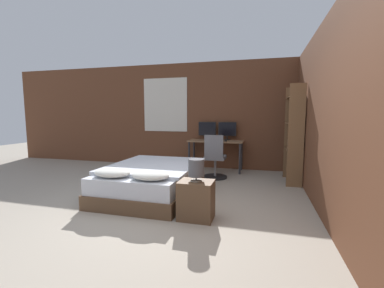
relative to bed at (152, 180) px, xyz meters
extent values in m
plane|color=#9E9384|center=(0.54, -1.14, -0.26)|extent=(20.00, 20.00, 0.00)
cube|color=brown|center=(0.54, 2.55, 1.09)|extent=(12.00, 0.06, 2.70)
cube|color=silver|center=(-0.71, 2.51, 1.37)|extent=(1.21, 0.01, 1.40)
cube|color=#A3B2CC|center=(-0.71, 2.52, 1.37)|extent=(1.13, 0.01, 1.32)
cube|color=brown|center=(2.62, 0.36, 1.09)|extent=(0.06, 12.00, 2.70)
cube|color=brown|center=(0.00, 0.02, -0.15)|extent=(1.41, 1.98, 0.22)
cube|color=silver|center=(0.00, 0.02, 0.08)|extent=(1.35, 1.92, 0.25)
cube|color=silver|center=(0.00, 0.14, 0.23)|extent=(1.45, 1.66, 0.05)
ellipsoid|color=silver|center=(-0.30, -0.72, 0.27)|extent=(0.55, 0.38, 0.13)
ellipsoid|color=silver|center=(0.30, -0.72, 0.27)|extent=(0.55, 0.38, 0.13)
cube|color=brown|center=(0.99, -0.79, -0.01)|extent=(0.45, 0.35, 0.51)
cylinder|color=gray|center=(0.99, -0.79, 0.26)|extent=(0.15, 0.15, 0.01)
cylinder|color=gray|center=(0.99, -0.79, 0.29)|extent=(0.02, 0.02, 0.05)
cylinder|color=#4C4C51|center=(0.99, -0.79, 0.43)|extent=(0.21, 0.21, 0.23)
cube|color=#846042|center=(0.72, 2.19, 0.47)|extent=(1.32, 0.57, 0.03)
cylinder|color=#2D2D33|center=(0.11, 1.96, 0.10)|extent=(0.05, 0.05, 0.72)
cylinder|color=#2D2D33|center=(1.33, 1.96, 0.10)|extent=(0.05, 0.05, 0.72)
cylinder|color=#2D2D33|center=(0.11, 2.43, 0.10)|extent=(0.05, 0.05, 0.72)
cylinder|color=#2D2D33|center=(1.33, 2.43, 0.10)|extent=(0.05, 0.05, 0.72)
cylinder|color=black|center=(0.47, 2.38, 0.49)|extent=(0.16, 0.16, 0.01)
cylinder|color=black|center=(0.47, 2.38, 0.54)|extent=(0.03, 0.03, 0.09)
cube|color=black|center=(0.47, 2.38, 0.76)|extent=(0.45, 0.03, 0.34)
cube|color=black|center=(0.47, 2.36, 0.76)|extent=(0.42, 0.00, 0.31)
cylinder|color=black|center=(0.97, 2.38, 0.49)|extent=(0.16, 0.16, 0.01)
cylinder|color=black|center=(0.97, 2.38, 0.54)|extent=(0.03, 0.03, 0.09)
cube|color=black|center=(0.97, 2.38, 0.76)|extent=(0.45, 0.03, 0.34)
cube|color=black|center=(0.97, 2.36, 0.76)|extent=(0.42, 0.00, 0.31)
cube|color=black|center=(0.72, 2.01, 0.50)|extent=(0.35, 0.13, 0.02)
ellipsoid|color=black|center=(0.99, 2.01, 0.50)|extent=(0.07, 0.05, 0.04)
cylinder|color=black|center=(0.84, 1.48, -0.24)|extent=(0.52, 0.52, 0.04)
cylinder|color=gray|center=(0.84, 1.48, -0.03)|extent=(0.05, 0.05, 0.38)
cube|color=slate|center=(0.84, 1.48, 0.19)|extent=(0.44, 0.44, 0.07)
cube|color=slate|center=(0.84, 1.28, 0.46)|extent=(0.40, 0.05, 0.47)
cube|color=brown|center=(2.42, 1.15, 0.71)|extent=(0.29, 0.02, 1.95)
cube|color=brown|center=(2.42, 1.94, 0.71)|extent=(0.29, 0.02, 1.95)
cube|color=brown|center=(2.42, 1.54, 0.42)|extent=(0.29, 0.76, 0.02)
cube|color=brown|center=(2.42, 1.54, 0.95)|extent=(0.29, 0.76, 0.02)
cube|color=brown|center=(2.42, 1.54, 1.46)|extent=(0.29, 0.76, 0.02)
cube|color=#28282D|center=(2.42, 1.19, 0.57)|extent=(0.24, 0.04, 0.27)
cube|color=teal|center=(2.42, 1.24, 0.56)|extent=(0.24, 0.03, 0.26)
cube|color=gold|center=(2.42, 1.28, 0.53)|extent=(0.24, 0.02, 0.20)
cube|color=#337042|center=(2.42, 1.31, 0.54)|extent=(0.24, 0.02, 0.21)
cube|color=#28282D|center=(2.42, 1.34, 0.52)|extent=(0.24, 0.03, 0.18)
cube|color=gold|center=(2.42, 1.38, 0.52)|extent=(0.24, 0.03, 0.17)
cube|color=#BCB29E|center=(2.42, 1.43, 0.53)|extent=(0.24, 0.04, 0.20)
cube|color=teal|center=(2.42, 1.19, 1.07)|extent=(0.24, 0.04, 0.21)
cube|color=#7A387F|center=(2.42, 1.24, 1.06)|extent=(0.24, 0.04, 0.20)
cube|color=#BCB29E|center=(2.42, 1.28, 1.08)|extent=(0.24, 0.03, 0.24)
cube|color=#2D4784|center=(2.42, 1.32, 1.06)|extent=(0.24, 0.04, 0.20)
cube|color=gold|center=(2.42, 1.36, 1.06)|extent=(0.24, 0.03, 0.20)
camera|label=1|loc=(1.80, -3.97, 1.12)|focal=24.00mm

